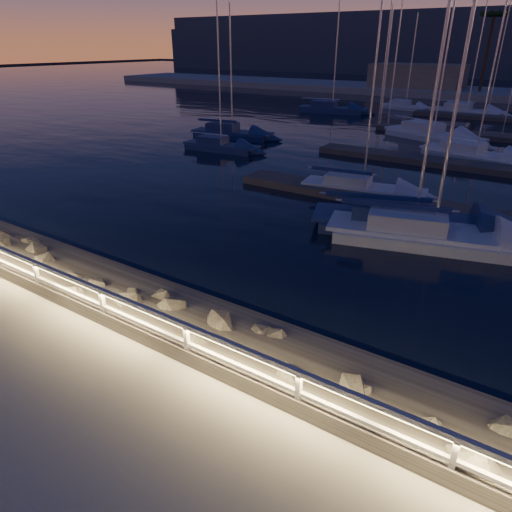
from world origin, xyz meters
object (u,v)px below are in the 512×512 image
Objects in this scene: sailboat_a at (219,145)px; guard_rail at (255,363)px; sailboat_m at (404,106)px; sailboat_f at (360,187)px; sailboat_g at (473,153)px; sailboat_e at (230,133)px; sailboat_j at (431,134)px; sailboat_i at (331,108)px; sailboat_b at (427,232)px; sailboat_c at (409,221)px; sailboat_n at (465,110)px.

guard_rail is at bearing -56.26° from sailboat_a.
sailboat_m is at bearing 103.99° from guard_rail.
sailboat_g is (3.50, 12.36, 0.02)m from sailboat_f.
sailboat_j is at bearing 20.09° from sailboat_e.
sailboat_a is at bearing -94.70° from sailboat_i.
sailboat_j is at bearing 88.84° from sailboat_b.
sailboat_g is at bearing 18.82° from sailboat_a.
guard_rail is 54.90m from sailboat_m.
sailboat_b reaches higher than guard_rail.
sailboat_c is at bearing -55.80° from sailboat_j.
sailboat_g is at bearing -30.95° from sailboat_j.
sailboat_c is at bearing -32.12° from sailboat_a.
sailboat_c is at bearing -58.11° from sailboat_m.
sailboat_f is (13.34, -4.64, -0.00)m from sailboat_a.
sailboat_g is at bearing 79.27° from sailboat_b.
sailboat_f is 0.83× the size of sailboat_n.
sailboat_c reaches higher than sailboat_j.
sailboat_b reaches higher than sailboat_g.
sailboat_g is at bearing 71.38° from sailboat_c.
sailboat_i is (-18.89, 16.46, 0.06)m from sailboat_g.
sailboat_c is 40.27m from sailboat_n.
sailboat_m is at bearing 94.95° from sailboat_f.
sailboat_i reaches higher than sailboat_n.
sailboat_f is 18.27m from sailboat_j.
sailboat_g is 0.96× the size of sailboat_n.
sailboat_m is (-13.27, 53.26, -0.97)m from guard_rail.
sailboat_f is 0.82× the size of sailboat_i.
guard_rail is 32.97m from sailboat_e.
sailboat_n is (-0.76, 17.77, -0.03)m from sailboat_j.
sailboat_n is at bearing 114.34° from sailboat_j.
sailboat_g is 1.20× the size of sailboat_m.
sailboat_i is (-19.26, 32.68, 0.02)m from sailboat_c.
sailboat_i reaches higher than sailboat_g.
sailboat_e is 0.83× the size of sailboat_j.
sailboat_f reaches higher than sailboat_a.
sailboat_a is 0.72× the size of sailboat_b.
sailboat_a is 18.52m from sailboat_g.
sailboat_c is at bearing -73.93° from sailboat_g.
sailboat_i is (-19.75, 45.60, -0.90)m from guard_rail.
sailboat_c is 16.23m from sailboat_g.
sailboat_e is at bearing 140.67° from sailboat_f.
sailboat_c is 5.47m from sailboat_f.
sailboat_n is (11.62, 31.37, 0.05)m from sailboat_a.
sailboat_a is 0.96× the size of sailboat_m.
sailboat_c is (17.20, -8.51, 0.06)m from sailboat_a.
guard_rail is at bearing -80.62° from sailboat_n.
sailboat_a is at bearing -110.42° from sailboat_j.
sailboat_e is 1.10× the size of sailboat_f.
sailboat_f is at bearing -91.04° from sailboat_g.
sailboat_f is 1.03× the size of sailboat_m.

